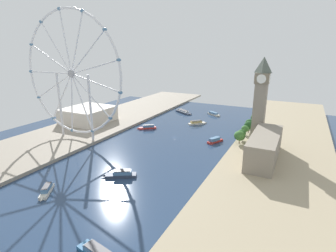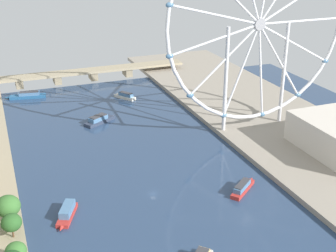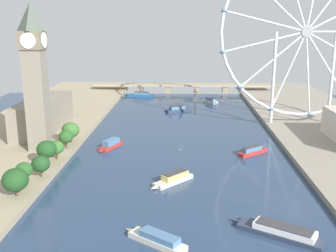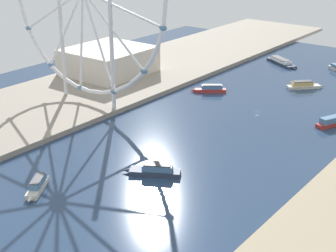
% 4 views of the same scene
% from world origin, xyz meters
% --- Properties ---
extents(ground_plane, '(388.48, 388.48, 0.00)m').
position_xyz_m(ground_plane, '(0.00, 0.00, 0.00)').
color(ground_plane, navy).
extents(riverbank_left, '(90.00, 520.00, 3.00)m').
position_xyz_m(riverbank_left, '(-109.24, 0.00, 1.50)').
color(riverbank_left, tan).
rests_on(riverbank_left, ground_plane).
extents(riverbank_right, '(90.00, 520.00, 3.00)m').
position_xyz_m(riverbank_right, '(109.24, 0.00, 1.50)').
color(riverbank_right, gray).
rests_on(riverbank_right, ground_plane).
extents(clock_tower, '(14.09, 14.09, 84.66)m').
position_xyz_m(clock_tower, '(-83.75, -19.48, 47.06)').
color(clock_tower, gray).
rests_on(clock_tower, riverbank_left).
extents(parliament_block, '(22.00, 72.58, 22.32)m').
position_xyz_m(parliament_block, '(-96.83, 24.81, 14.16)').
color(parliament_block, gray).
rests_on(parliament_block, riverbank_left).
extents(tree_row_embankment, '(13.43, 92.80, 13.33)m').
position_xyz_m(tree_row_embankment, '(-70.15, -46.98, 10.73)').
color(tree_row_embankment, '#513823').
rests_on(tree_row_embankment, riverbank_left).
extents(ferris_wheel, '(126.01, 3.20, 129.93)m').
position_xyz_m(ferris_wheel, '(89.77, 54.44, 69.87)').
color(ferris_wheel, silver).
rests_on(ferris_wheel, riverbank_right).
extents(riverside_hall, '(52.79, 56.76, 18.56)m').
position_xyz_m(riverside_hall, '(124.19, 0.82, 12.28)').
color(riverside_hall, beige).
rests_on(riverside_hall, riverbank_right).
extents(tour_boat_0, '(25.90, 17.72, 5.64)m').
position_xyz_m(tour_boat_0, '(-3.05, 102.99, 2.26)').
color(tour_boat_0, '#2D384C').
rests_on(tour_boat_0, ground_plane).
extents(tour_boat_2, '(24.52, 18.62, 4.44)m').
position_xyz_m(tour_boat_2, '(-7.36, -118.16, 1.87)').
color(tour_boat_2, beige).
rests_on(tour_boat_2, ground_plane).
extents(tour_boat_3, '(21.50, 17.86, 5.17)m').
position_xyz_m(tour_boat_3, '(43.89, -14.29, 2.13)').
color(tour_boat_3, '#B22D28').
rests_on(tour_boat_3, ground_plane).
extents(tour_boat_4, '(21.32, 22.21, 5.35)m').
position_xyz_m(tour_boat_4, '(-2.91, -60.82, 2.20)').
color(tour_boat_4, beige).
rests_on(tour_boat_4, ground_plane).
extents(tour_boat_5, '(13.07, 22.02, 5.36)m').
position_xyz_m(tour_boat_5, '(-44.39, -5.13, 2.27)').
color(tour_boat_5, '#B22D28').
rests_on(tour_boat_5, ground_plane).
extents(tour_boat_6, '(34.63, 23.64, 4.48)m').
position_xyz_m(tour_boat_6, '(38.46, -110.85, 1.90)').
color(tour_boat_6, '#2D384C').
rests_on(tour_boat_6, ground_plane).
extents(tour_boat_7, '(15.03, 20.33, 5.23)m').
position_xyz_m(tour_boat_7, '(27.80, 145.59, 2.16)').
color(tour_boat_7, beige).
rests_on(tour_boat_7, ground_plane).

